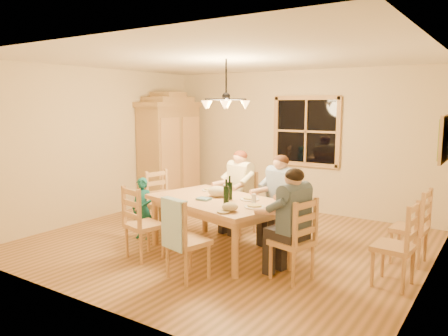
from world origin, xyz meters
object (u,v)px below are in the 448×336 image
Objects in this scene: adult_plaid_man at (280,188)px; chair_spare_back at (408,240)px; chair_far_right at (279,224)px; dining_table at (218,206)px; chair_near_left at (145,236)px; armoire at (170,153)px; chair_far_left at (239,214)px; adult_slate_man at (293,210)px; chandelier at (226,103)px; chair_end_left at (164,213)px; chair_end_right at (292,254)px; adult_woman at (240,181)px; chair_near_right at (188,254)px; child at (143,208)px; wine_bottle_a at (230,188)px; wine_bottle_b at (226,192)px; chair_spare_front at (393,260)px.

adult_plaid_man is 1.85m from chair_spare_back.
chair_far_right is 1.77m from chair_spare_back.
chair_near_left reaches higher than dining_table.
armoire is 2.32× the size of chair_far_right.
chair_far_left is 1.13× the size of adult_slate_man.
chair_end_left is (-1.15, -0.09, -1.77)m from chandelier.
adult_woman is at bearing 63.43° from chair_end_right.
chair_near_right is 1.13× the size of adult_woman.
dining_table is 1.32m from child.
adult_woman is at bearing 90.00° from chair_near_left.
wine_bottle_a is 1.00× the size of wine_bottle_b.
chair_far_right is 1.00× the size of chair_spare_front.
chair_near_left is 1.00× the size of chair_near_right.
chair_far_right is (3.12, -1.19, -0.75)m from armoire.
chair_far_right reaches higher than dining_table.
wine_bottle_b is (0.52, -1.19, 0.08)m from adult_woman.
adult_slate_man is 2.61m from child.
chair_end_left is at bearing 104.64° from chair_spare_back.
adult_plaid_man is (3.12, -1.19, -0.22)m from armoire.
wine_bottle_b is (-0.29, -0.99, 0.08)m from adult_plaid_man.
chandelier reaches higher than chair_end_left.
armoire reaches higher than chair_spare_back.
chair_far_right is at bearing 101.43° from chair_spare_back.
armoire is 2.62m from chair_far_left.
chair_spare_front is at bearing 30.65° from chair_near_left.
chair_end_right is (1.52, -1.30, 0.00)m from chair_far_left.
chair_near_right and chair_end_left have the same top height.
adult_plaid_man is 0.88× the size of chair_spare_back.
wine_bottle_b is at bearing -65.96° from wine_bottle_a.
chair_end_left is 1.13× the size of adult_slate_man.
chair_spare_front is 0.88m from chair_spare_back.
chair_near_left reaches higher than child.
chair_far_right is at bearing 46.64° from adult_slate_man.
child is at bearing -174.16° from dining_table.
chair_spare_back is (1.75, 0.24, 0.00)m from chair_far_right.
chandelier is 2.01m from adult_slate_man.
child is 3.64m from chair_spare_front.
wine_bottle_a is at bearing 93.68° from chair_end_left.
chair_near_right is 1.87m from adult_plaid_man.
chair_near_left is at bearing 90.00° from chair_far_left.
adult_woman is at bearing 113.78° from wine_bottle_b.
chair_far_right is 1.79m from chair_near_right.
chair_far_left is at bearing 63.43° from chair_end_right.
child is at bearing 10.68° from chair_end_left.
chair_end_right is 1.33m from wine_bottle_a.
wine_bottle_a is at bearing 19.37° from dining_table.
chair_far_right is 1.30m from chair_end_right.
chair_end_right is (2.56, -0.63, 0.00)m from chair_end_left.
chair_far_right is 1.91m from chair_end_left.
adult_slate_man reaches higher than child.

